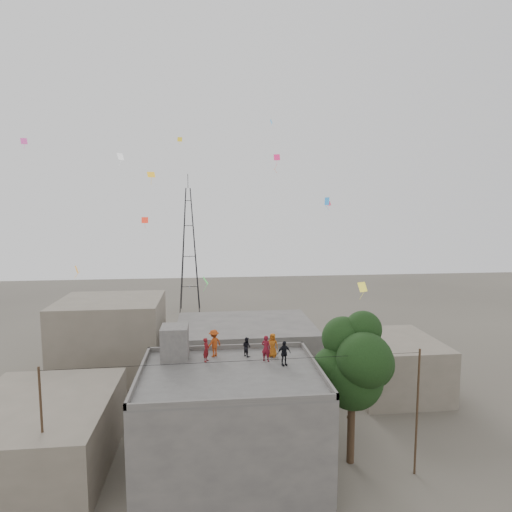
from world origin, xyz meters
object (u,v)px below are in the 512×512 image
at_px(person_red_adult, 266,348).
at_px(person_dark_adult, 284,353).
at_px(stair_head_box, 175,342).
at_px(tree, 355,363).
at_px(transmission_tower, 189,250).

relative_size(person_red_adult, person_dark_adult, 1.08).
relative_size(stair_head_box, tree, 0.22).
bearing_deg(person_dark_adult, person_red_adult, 122.59).
xyz_separation_m(tree, person_red_adult, (-5.14, 0.96, 0.78)).
bearing_deg(person_dark_adult, stair_head_box, 147.18).
height_order(tree, person_dark_adult, tree).
height_order(stair_head_box, person_dark_adult, stair_head_box).
bearing_deg(tree, person_dark_adult, 177.94).
distance_m(stair_head_box, tree, 10.80).
xyz_separation_m(tree, transmission_tower, (-11.37, 39.40, 2.97)).
distance_m(tree, transmission_tower, 41.12).
relative_size(transmission_tower, person_red_adult, 12.79).
bearing_deg(tree, stair_head_box, 169.26).
bearing_deg(stair_head_box, tree, -10.74).
bearing_deg(transmission_tower, tree, -73.91).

